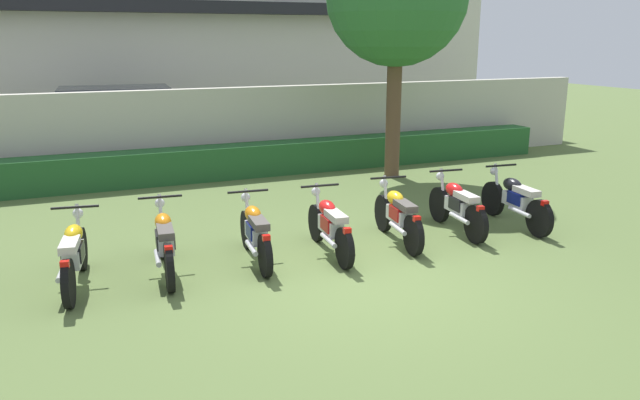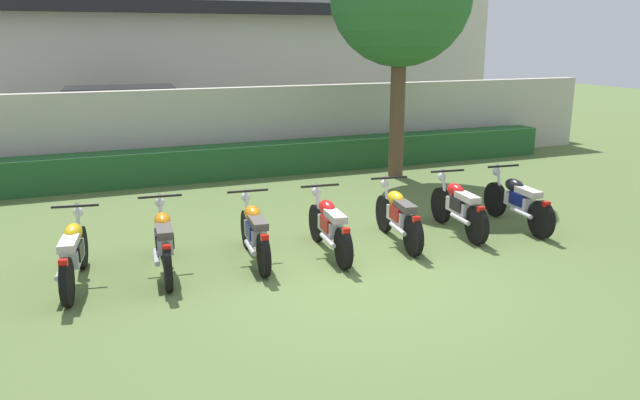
# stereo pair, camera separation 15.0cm
# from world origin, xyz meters

# --- Properties ---
(ground) EXTENTS (60.00, 60.00, 0.00)m
(ground) POSITION_xyz_m (0.00, 0.00, 0.00)
(ground) COLOR #566B38
(building) EXTENTS (21.93, 6.50, 7.55)m
(building) POSITION_xyz_m (0.00, 15.42, 3.78)
(building) COLOR beige
(building) RESTS_ON ground
(compound_wall) EXTENTS (20.83, 0.30, 1.98)m
(compound_wall) POSITION_xyz_m (0.00, 7.47, 0.99)
(compound_wall) COLOR #BCB7A8
(compound_wall) RESTS_ON ground
(hedge_row) EXTENTS (16.66, 0.70, 0.73)m
(hedge_row) POSITION_xyz_m (0.00, 6.77, 0.37)
(hedge_row) COLOR #235628
(hedge_row) RESTS_ON ground
(parked_car) EXTENTS (4.62, 2.33, 1.89)m
(parked_car) POSITION_xyz_m (-1.97, 9.95, 0.94)
(parked_car) COLOR silver
(parked_car) RESTS_ON ground
(motorcycle_in_row_0) EXTENTS (0.61, 1.88, 0.95)m
(motorcycle_in_row_0) POSITION_xyz_m (-3.52, 1.22, 0.44)
(motorcycle_in_row_0) COLOR black
(motorcycle_in_row_0) RESTS_ON ground
(motorcycle_in_row_1) EXTENTS (0.60, 1.94, 0.97)m
(motorcycle_in_row_1) POSITION_xyz_m (-2.38, 1.25, 0.45)
(motorcycle_in_row_1) COLOR black
(motorcycle_in_row_1) RESTS_ON ground
(motorcycle_in_row_2) EXTENTS (0.60, 1.81, 0.95)m
(motorcycle_in_row_2) POSITION_xyz_m (-1.12, 1.22, 0.44)
(motorcycle_in_row_2) COLOR black
(motorcycle_in_row_2) RESTS_ON ground
(motorcycle_in_row_3) EXTENTS (0.60, 1.86, 0.95)m
(motorcycle_in_row_3) POSITION_xyz_m (-0.02, 1.10, 0.44)
(motorcycle_in_row_3) COLOR black
(motorcycle_in_row_3) RESTS_ON ground
(motorcycle_in_row_4) EXTENTS (0.60, 1.83, 0.96)m
(motorcycle_in_row_4) POSITION_xyz_m (1.17, 1.17, 0.45)
(motorcycle_in_row_4) COLOR black
(motorcycle_in_row_4) RESTS_ON ground
(motorcycle_in_row_5) EXTENTS (0.60, 1.83, 0.96)m
(motorcycle_in_row_5) POSITION_xyz_m (2.34, 1.26, 0.45)
(motorcycle_in_row_5) COLOR black
(motorcycle_in_row_5) RESTS_ON ground
(motorcycle_in_row_6) EXTENTS (0.60, 1.95, 0.96)m
(motorcycle_in_row_6) POSITION_xyz_m (3.46, 1.18, 0.45)
(motorcycle_in_row_6) COLOR black
(motorcycle_in_row_6) RESTS_ON ground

